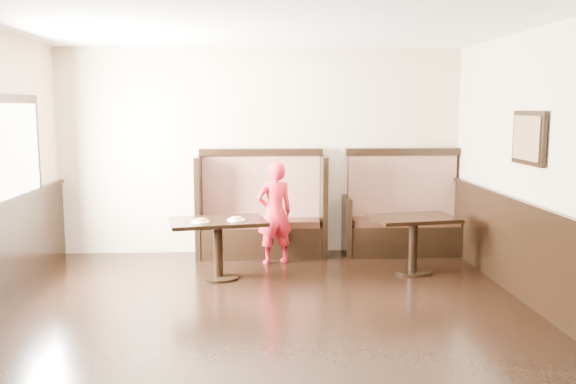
{
  "coord_description": "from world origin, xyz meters",
  "views": [
    {
      "loc": [
        -0.06,
        -4.87,
        2.02
      ],
      "look_at": [
        0.31,
        2.35,
        1.0
      ],
      "focal_mm": 38.0,
      "sensor_mm": 36.0,
      "label": 1
    }
  ],
  "objects": [
    {
      "name": "table_neighbor",
      "position": [
        1.84,
        2.31,
        0.52
      ],
      "size": [
        1.1,
        0.82,
        0.69
      ],
      "rotation": [
        0.0,
        0.0,
        0.18
      ],
      "color": "black",
      "rests_on": "ground"
    },
    {
      "name": "room_shell",
      "position": [
        -0.3,
        0.28,
        0.67
      ],
      "size": [
        7.0,
        7.0,
        7.0
      ],
      "color": "#C9B392",
      "rests_on": "ground"
    },
    {
      "name": "pizza_plate_right",
      "position": [
        -0.3,
        2.14,
        0.72
      ],
      "size": [
        0.21,
        0.21,
        0.04
      ],
      "color": "white",
      "rests_on": "table_main"
    },
    {
      "name": "pizza_plate_left",
      "position": [
        -0.71,
        2.05,
        0.72
      ],
      "size": [
        0.21,
        0.21,
        0.04
      ],
      "color": "white",
      "rests_on": "table_main"
    },
    {
      "name": "table_main",
      "position": [
        -0.52,
        2.17,
        0.54
      ],
      "size": [
        1.21,
        0.89,
        0.7
      ],
      "rotation": [
        0.0,
        0.0,
        0.2
      ],
      "color": "black",
      "rests_on": "ground"
    },
    {
      "name": "ground",
      "position": [
        0.0,
        0.0,
        0.0
      ],
      "size": [
        7.0,
        7.0,
        0.0
      ],
      "primitive_type": "plane",
      "color": "black",
      "rests_on": "ground"
    },
    {
      "name": "child",
      "position": [
        0.17,
        2.84,
        0.66
      ],
      "size": [
        0.56,
        0.46,
        1.32
      ],
      "primitive_type": "imported",
      "rotation": [
        0.0,
        0.0,
        3.47
      ],
      "color": "red",
      "rests_on": "ground"
    },
    {
      "name": "booth_main",
      "position": [
        0.0,
        3.3,
        0.53
      ],
      "size": [
        1.75,
        0.72,
        1.45
      ],
      "color": "black",
      "rests_on": "ground"
    },
    {
      "name": "booth_neighbor",
      "position": [
        1.95,
        3.29,
        0.48
      ],
      "size": [
        1.65,
        0.72,
        1.45
      ],
      "color": "black",
      "rests_on": "ground"
    }
  ]
}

